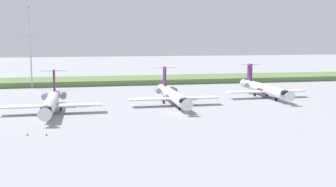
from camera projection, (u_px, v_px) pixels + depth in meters
ground_plane at (156, 95)px, 119.86m from camera, size 500.00×500.00×0.00m
grass_berm at (140, 80)px, 153.79m from camera, size 320.00×20.00×1.87m
regional_jet_nearest at (51, 102)px, 91.94m from camera, size 22.81×31.00×9.00m
regional_jet_second at (172, 95)px, 102.79m from camera, size 22.81×31.00×9.00m
regional_jet_third at (264, 88)px, 115.94m from camera, size 22.81×31.00×9.00m
antenna_mast at (31, 55)px, 135.25m from camera, size 4.40×0.50×27.34m
safety_cone_front_marker at (27, 134)px, 70.34m from camera, size 0.44×0.44×0.55m
safety_cone_mid_marker at (46, 134)px, 70.35m from camera, size 0.44×0.44×0.55m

